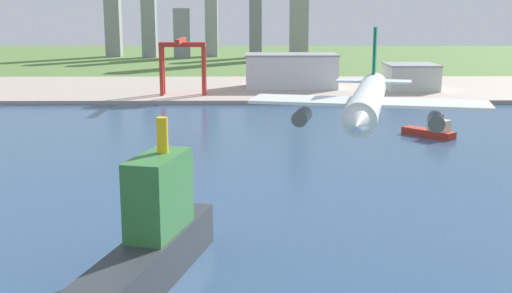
# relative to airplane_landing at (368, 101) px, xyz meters

# --- Properties ---
(ground_plane) EXTENTS (2400.00, 2400.00, 0.00)m
(ground_plane) POSITION_rel_airplane_landing_xyz_m (-19.29, 152.03, -40.11)
(ground_plane) COLOR #527438
(water_bay) EXTENTS (840.00, 360.00, 0.15)m
(water_bay) POSITION_rel_airplane_landing_xyz_m (-19.29, 92.03, -40.03)
(water_bay) COLOR #2D4C70
(water_bay) RESTS_ON ground
(industrial_pier) EXTENTS (840.00, 140.00, 2.50)m
(industrial_pier) POSITION_rel_airplane_landing_xyz_m (-19.29, 342.03, -38.86)
(industrial_pier) COLOR #AA9B8E
(industrial_pier) RESTS_ON ground
(airplane_landing) EXTENTS (39.38, 47.24, 15.56)m
(airplane_landing) POSITION_rel_airplane_landing_xyz_m (0.00, 0.00, 0.00)
(airplane_landing) COLOR silver
(container_barge) EXTENTS (22.51, 53.53, 32.71)m
(container_barge) POSITION_rel_airplane_landing_xyz_m (-38.20, 22.17, -30.85)
(container_barge) COLOR #2D3338
(container_barge) RESTS_ON water_bay
(tugboat_small) EXTENTS (20.71, 22.07, 10.46)m
(tugboat_small) POSITION_rel_airplane_landing_xyz_m (60.66, 173.45, -37.05)
(tugboat_small) COLOR #B22D1E
(tugboat_small) RESTS_ON water_bay
(port_crane_red) EXTENTS (28.32, 41.84, 35.21)m
(port_crane_red) POSITION_rel_airplane_landing_xyz_m (-59.86, 298.02, -11.68)
(port_crane_red) COLOR #B72D23
(port_crane_red) RESTS_ON industrial_pier
(warehouse_main) EXTENTS (62.21, 33.24, 22.85)m
(warehouse_main) POSITION_rel_airplane_landing_xyz_m (9.56, 337.68, -26.16)
(warehouse_main) COLOR silver
(warehouse_main) RESTS_ON industrial_pier
(warehouse_annex) EXTENTS (32.91, 33.75, 16.95)m
(warehouse_annex) POSITION_rel_airplane_landing_xyz_m (88.46, 325.89, -29.11)
(warehouse_annex) COLOR silver
(warehouse_annex) RESTS_ON industrial_pier
(distant_skyline) EXTENTS (237.40, 46.18, 157.04)m
(distant_skyline) POSITION_rel_airplane_landing_xyz_m (-52.30, 661.56, 17.39)
(distant_skyline) COLOR gray
(distant_skyline) RESTS_ON ground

